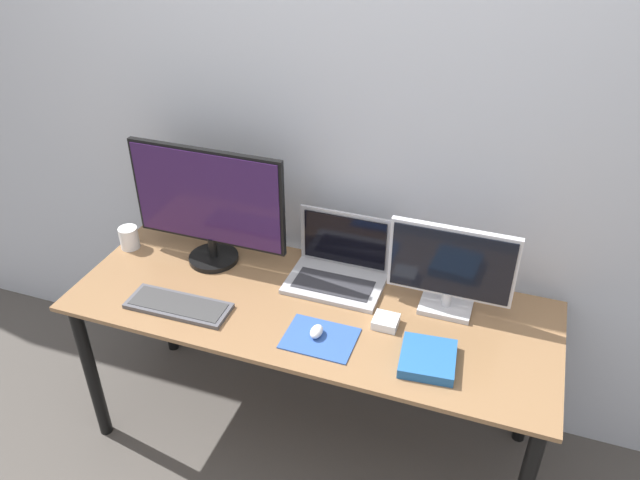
{
  "coord_description": "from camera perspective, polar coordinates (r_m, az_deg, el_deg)",
  "views": [
    {
      "loc": [
        0.65,
        -1.37,
        2.18
      ],
      "look_at": [
        0.02,
        0.41,
        0.97
      ],
      "focal_mm": 35.0,
      "sensor_mm": 36.0,
      "label": 1
    }
  ],
  "objects": [
    {
      "name": "power_brick",
      "position": [
        2.25,
        6.03,
        -7.43
      ],
      "size": [
        0.09,
        0.08,
        0.03
      ],
      "color": "white",
      "rests_on": "desk"
    },
    {
      "name": "wall_back",
      "position": [
        2.39,
        2.35,
        9.89
      ],
      "size": [
        7.0,
        0.05,
        2.5
      ],
      "color": "silver",
      "rests_on": "ground_plane"
    },
    {
      "name": "keyboard",
      "position": [
        2.38,
        -12.82,
        -5.87
      ],
      "size": [
        0.39,
        0.15,
        0.02
      ],
      "color": "#4C4C51",
      "rests_on": "desk"
    },
    {
      "name": "mousepad",
      "position": [
        2.19,
        -0.0,
        -8.97
      ],
      "size": [
        0.25,
        0.19,
        0.0
      ],
      "color": "#2D519E",
      "rests_on": "desk"
    },
    {
      "name": "desk",
      "position": [
        2.4,
        -0.92,
        -7.83
      ],
      "size": [
        1.81,
        0.68,
        0.72
      ],
      "color": "olive",
      "rests_on": "ground_plane"
    },
    {
      "name": "mouse",
      "position": [
        2.19,
        -0.32,
        -8.36
      ],
      "size": [
        0.04,
        0.07,
        0.03
      ],
      "color": "silver",
      "rests_on": "mousepad"
    },
    {
      "name": "book",
      "position": [
        2.13,
        9.83,
        -10.64
      ],
      "size": [
        0.2,
        0.21,
        0.04
      ],
      "color": "#235B9E",
      "rests_on": "desk"
    },
    {
      "name": "laptop",
      "position": [
        2.43,
        1.75,
        -2.31
      ],
      "size": [
        0.37,
        0.25,
        0.26
      ],
      "color": "#ADADB2",
      "rests_on": "desk"
    },
    {
      "name": "mug",
      "position": [
        2.75,
        -17.06,
        0.2
      ],
      "size": [
        0.08,
        0.08,
        0.09
      ],
      "color": "white",
      "rests_on": "desk"
    },
    {
      "name": "monitor_left",
      "position": [
        2.47,
        -10.2,
        3.29
      ],
      "size": [
        0.64,
        0.2,
        0.5
      ],
      "color": "black",
      "rests_on": "desk"
    },
    {
      "name": "monitor_right",
      "position": [
        2.26,
        11.88,
        -2.57
      ],
      "size": [
        0.45,
        0.13,
        0.35
      ],
      "color": "silver",
      "rests_on": "desk"
    }
  ]
}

